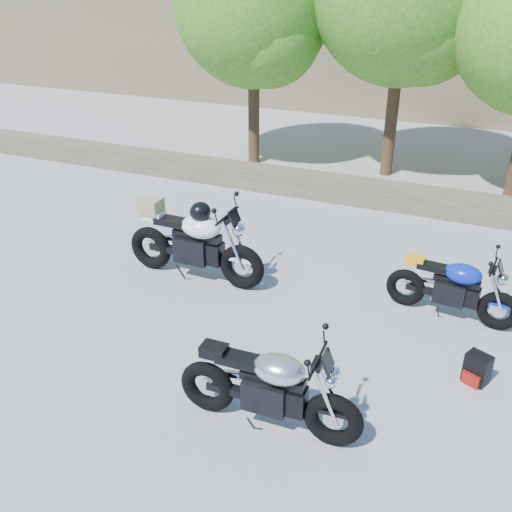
% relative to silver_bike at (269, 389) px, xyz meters
% --- Properties ---
extents(ground, '(90.00, 90.00, 0.00)m').
position_rel_silver_bike_xyz_m(ground, '(-1.36, 1.36, -0.51)').
color(ground, gray).
rests_on(ground, ground).
extents(stone_wall, '(22.00, 0.55, 0.50)m').
position_rel_silver_bike_xyz_m(stone_wall, '(-1.36, 6.86, -0.26)').
color(stone_wall, brown).
rests_on(stone_wall, ground).
extents(tree_decid_left, '(3.67, 3.67, 5.62)m').
position_rel_silver_bike_xyz_m(tree_decid_left, '(-3.75, 8.50, 3.12)').
color(tree_decid_left, '#382314').
rests_on(tree_decid_left, ground).
extents(silver_bike, '(2.09, 0.66, 1.05)m').
position_rel_silver_bike_xyz_m(silver_bike, '(0.00, 0.00, 0.00)').
color(silver_bike, black).
rests_on(silver_bike, ground).
extents(white_bike, '(2.39, 0.76, 1.32)m').
position_rel_silver_bike_xyz_m(white_bike, '(-2.35, 2.63, 0.14)').
color(white_bike, black).
rests_on(white_bike, ground).
extents(blue_bike, '(1.88, 0.59, 0.94)m').
position_rel_silver_bike_xyz_m(blue_bike, '(1.56, 3.05, -0.05)').
color(blue_bike, black).
rests_on(blue_bike, ground).
extents(backpack, '(0.34, 0.33, 0.39)m').
position_rel_silver_bike_xyz_m(backpack, '(2.02, 1.67, -0.32)').
color(backpack, black).
rests_on(backpack, ground).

